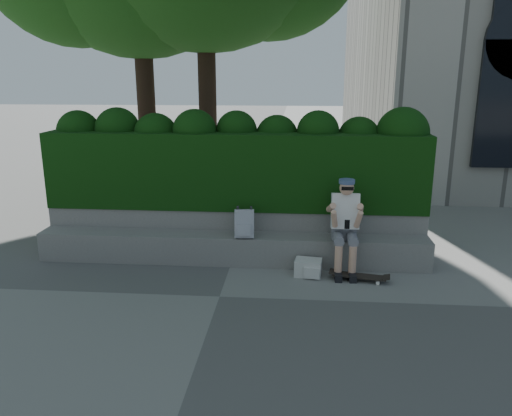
# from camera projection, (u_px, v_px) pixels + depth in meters

# --- Properties ---
(ground) EXTENTS (80.00, 80.00, 0.00)m
(ground) POSITION_uv_depth(u_px,v_px,m) (220.00, 297.00, 6.57)
(ground) COLOR slate
(ground) RESTS_ON ground
(bench_ledge) EXTENTS (6.00, 0.45, 0.45)m
(bench_ledge) POSITION_uv_depth(u_px,v_px,m) (232.00, 248.00, 7.71)
(bench_ledge) COLOR gray
(bench_ledge) RESTS_ON ground
(planter_wall) EXTENTS (6.00, 0.50, 0.75)m
(planter_wall) POSITION_uv_depth(u_px,v_px,m) (235.00, 230.00, 8.13)
(planter_wall) COLOR gray
(planter_wall) RESTS_ON ground
(hedge) EXTENTS (6.00, 1.00, 1.20)m
(hedge) POSITION_uv_depth(u_px,v_px,m) (236.00, 168.00, 8.09)
(hedge) COLOR black
(hedge) RESTS_ON planter_wall
(person) EXTENTS (0.40, 0.76, 1.38)m
(person) POSITION_uv_depth(u_px,v_px,m) (345.00, 222.00, 7.26)
(person) COLOR slate
(person) RESTS_ON ground
(skateboard) EXTENTS (0.77, 0.33, 0.08)m
(skateboard) POSITION_uv_depth(u_px,v_px,m) (359.00, 276.00, 7.06)
(skateboard) COLOR black
(skateboard) RESTS_ON ground
(backpack_plaid) EXTENTS (0.30, 0.18, 0.43)m
(backpack_plaid) POSITION_uv_depth(u_px,v_px,m) (244.00, 224.00, 7.48)
(backpack_plaid) COLOR silver
(backpack_plaid) RESTS_ON bench_ledge
(backpack_ground) EXTENTS (0.41, 0.31, 0.24)m
(backpack_ground) POSITION_uv_depth(u_px,v_px,m) (308.00, 268.00, 7.22)
(backpack_ground) COLOR beige
(backpack_ground) RESTS_ON ground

